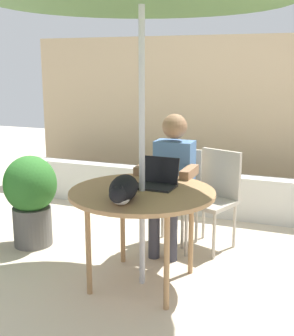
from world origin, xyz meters
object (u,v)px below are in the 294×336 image
(chair_empty, at_px, (215,191))
(laptop, at_px, (157,178))
(person_seated, at_px, (172,175))
(potted_plant_by_chair, at_px, (31,196))
(chair_occupied, at_px, (177,189))
(cat, at_px, (123,189))
(patio_table, at_px, (142,198))

(chair_empty, bearing_deg, laptop, -109.85)
(chair_empty, xyz_separation_m, person_seated, (-0.34, -0.23, 0.17))
(person_seated, distance_m, potted_plant_by_chair, 1.31)
(chair_occupied, xyz_separation_m, chair_empty, (0.34, 0.07, 0.00))
(laptop, distance_m, cat, 0.46)
(chair_empty, xyz_separation_m, potted_plant_by_chair, (-1.57, -0.60, -0.05))
(person_seated, bearing_deg, laptop, -83.56)
(potted_plant_by_chair, bearing_deg, laptop, -7.46)
(laptop, bearing_deg, chair_occupied, 94.98)
(chair_empty, height_order, cat, cat)
(chair_occupied, height_order, person_seated, person_seated)
(potted_plant_by_chair, bearing_deg, chair_empty, 20.74)
(chair_empty, relative_size, laptop, 2.91)
(chair_empty, xyz_separation_m, cat, (-0.36, -1.22, 0.30))
(person_seated, bearing_deg, potted_plant_by_chair, -163.61)
(chair_occupied, relative_size, person_seated, 0.72)
(patio_table, height_order, chair_empty, chair_empty)
(chair_empty, distance_m, person_seated, 0.44)
(laptop, bearing_deg, cat, -100.08)
(person_seated, relative_size, potted_plant_by_chair, 1.45)
(person_seated, distance_m, cat, 1.00)
(potted_plant_by_chair, bearing_deg, patio_table, -15.19)
(patio_table, relative_size, chair_occupied, 1.22)
(chair_occupied, bearing_deg, patio_table, -90.00)
(patio_table, height_order, potted_plant_by_chair, potted_plant_by_chair)
(chair_empty, relative_size, potted_plant_by_chair, 1.05)
(potted_plant_by_chair, bearing_deg, person_seated, 16.39)
(person_seated, height_order, potted_plant_by_chair, person_seated)
(laptop, relative_size, cat, 0.47)
(chair_occupied, distance_m, cat, 1.19)
(cat, height_order, potted_plant_by_chair, cat)
(chair_empty, distance_m, cat, 1.31)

